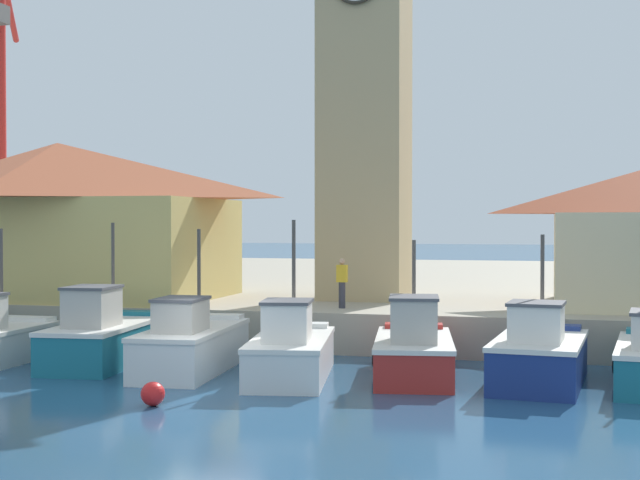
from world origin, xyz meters
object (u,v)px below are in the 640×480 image
(fishing_boat_mid_left, at_px, (191,344))
(fishing_boat_right_inner, at_px, (539,355))
(fishing_boat_mid_right, at_px, (414,350))
(dock_worker_near_tower, at_px, (342,282))
(fishing_boat_left_inner, at_px, (104,337))
(clock_tower, at_px, (365,76))
(fishing_boat_center, at_px, (291,351))
(warehouse_left, at_px, (58,218))
(port_crane_far, at_px, (2,157))
(mooring_buoy, at_px, (153,394))

(fishing_boat_mid_left, relative_size, fishing_boat_right_inner, 1.12)
(fishing_boat_mid_right, bearing_deg, dock_worker_near_tower, 121.73)
(fishing_boat_left_inner, xyz_separation_m, dock_worker_near_tower, (5.86, 5.05, 1.36))
(clock_tower, bearing_deg, fishing_boat_center, -89.97)
(fishing_boat_mid_right, distance_m, clock_tower, 12.74)
(dock_worker_near_tower, bearing_deg, fishing_boat_left_inner, -139.27)
(fishing_boat_mid_right, bearing_deg, warehouse_left, 154.80)
(fishing_boat_left_inner, height_order, fishing_boat_mid_left, fishing_boat_left_inner)
(clock_tower, bearing_deg, fishing_boat_mid_left, -107.52)
(fishing_boat_mid_left, height_order, port_crane_far, port_crane_far)
(fishing_boat_mid_left, bearing_deg, warehouse_left, 138.87)
(mooring_buoy, height_order, dock_worker_near_tower, dock_worker_near_tower)
(mooring_buoy, bearing_deg, fishing_boat_left_inner, 127.82)
(port_crane_far, bearing_deg, fishing_boat_mid_left, -46.41)
(fishing_boat_center, bearing_deg, warehouse_left, 145.77)
(fishing_boat_right_inner, distance_m, dock_worker_near_tower, 8.31)
(fishing_boat_left_inner, bearing_deg, dock_worker_near_tower, 40.73)
(fishing_boat_left_inner, distance_m, fishing_boat_mid_left, 2.95)
(fishing_boat_center, height_order, warehouse_left, warehouse_left)
(clock_tower, relative_size, warehouse_left, 1.35)
(fishing_boat_mid_right, height_order, warehouse_left, warehouse_left)
(fishing_boat_mid_right, bearing_deg, mooring_buoy, -135.29)
(fishing_boat_center, bearing_deg, clock_tower, 90.03)
(fishing_boat_mid_left, distance_m, fishing_boat_mid_right, 6.06)
(fishing_boat_left_inner, relative_size, mooring_buoy, 9.70)
(fishing_boat_center, height_order, fishing_boat_mid_right, fishing_boat_center)
(dock_worker_near_tower, bearing_deg, clock_tower, 90.16)
(fishing_boat_mid_right, relative_size, fishing_boat_right_inner, 1.08)
(fishing_boat_mid_left, relative_size, warehouse_left, 0.42)
(clock_tower, bearing_deg, fishing_boat_right_inner, -55.04)
(fishing_boat_left_inner, distance_m, fishing_boat_mid_right, 8.95)
(fishing_boat_mid_right, bearing_deg, fishing_boat_mid_left, -174.63)
(port_crane_far, distance_m, dock_worker_near_tower, 28.58)
(warehouse_left, relative_size, port_crane_far, 0.73)
(fishing_boat_center, relative_size, clock_tower, 0.30)
(fishing_boat_left_inner, bearing_deg, fishing_boat_mid_right, 0.37)
(fishing_boat_right_inner, bearing_deg, fishing_boat_mid_left, -178.10)
(fishing_boat_left_inner, height_order, warehouse_left, warehouse_left)
(fishing_boat_mid_right, bearing_deg, fishing_boat_right_inner, -4.64)
(fishing_boat_center, relative_size, port_crane_far, 0.30)
(warehouse_left, bearing_deg, fishing_boat_right_inner, -21.81)
(clock_tower, distance_m, dock_worker_near_tower, 8.22)
(fishing_boat_mid_left, xyz_separation_m, clock_tower, (2.94, 9.32, 8.70))
(fishing_boat_center, height_order, port_crane_far, port_crane_far)
(fishing_boat_left_inner, relative_size, clock_tower, 0.31)
(fishing_boat_center, bearing_deg, fishing_boat_right_inner, 6.14)
(fishing_boat_mid_left, xyz_separation_m, port_crane_far, (-20.25, 21.27, 7.00))
(clock_tower, xyz_separation_m, port_crane_far, (-23.19, 11.95, -1.70))
(clock_tower, xyz_separation_m, warehouse_left, (-11.41, -1.93, -5.20))
(fishing_boat_left_inner, height_order, fishing_boat_right_inner, fishing_boat_left_inner)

